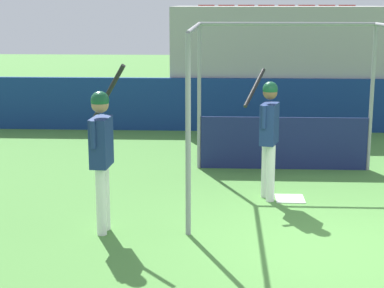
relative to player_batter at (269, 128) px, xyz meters
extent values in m
plane|color=#477F38|center=(0.72, -2.10, -1.12)|extent=(60.00, 60.00, 0.00)
cube|color=navy|center=(0.72, 5.41, -0.49)|extent=(24.00, 0.12, 1.26)
cube|color=#9E9E99|center=(0.72, 7.07, 0.33)|extent=(5.40, 3.20, 2.91)
cube|color=maroon|center=(-1.21, 5.87, 0.18)|extent=(0.45, 0.40, 0.10)
cube|color=maroon|center=(-1.21, 6.05, 0.41)|extent=(0.45, 0.06, 0.40)
cube|color=maroon|center=(-0.66, 5.87, 0.18)|extent=(0.45, 0.40, 0.10)
cube|color=maroon|center=(-0.66, 6.05, 0.41)|extent=(0.45, 0.06, 0.40)
cube|color=maroon|center=(-0.11, 5.87, 0.18)|extent=(0.45, 0.40, 0.10)
cube|color=maroon|center=(-0.11, 6.05, 0.41)|extent=(0.45, 0.06, 0.40)
cube|color=maroon|center=(0.44, 5.87, 0.18)|extent=(0.45, 0.40, 0.10)
cube|color=maroon|center=(0.44, 6.05, 0.41)|extent=(0.45, 0.06, 0.40)
cube|color=maroon|center=(0.99, 5.87, 0.18)|extent=(0.45, 0.40, 0.10)
cube|color=maroon|center=(0.99, 6.05, 0.41)|extent=(0.45, 0.06, 0.40)
cube|color=maroon|center=(1.54, 5.87, 0.18)|extent=(0.45, 0.40, 0.10)
cube|color=maroon|center=(1.54, 6.05, 0.41)|extent=(0.45, 0.06, 0.40)
cube|color=maroon|center=(2.09, 5.87, 0.18)|extent=(0.45, 0.40, 0.10)
cube|color=maroon|center=(2.09, 6.05, 0.41)|extent=(0.45, 0.06, 0.40)
cube|color=maroon|center=(2.64, 5.87, 0.18)|extent=(0.45, 0.40, 0.10)
cube|color=maroon|center=(2.64, 6.05, 0.41)|extent=(0.45, 0.06, 0.40)
cube|color=maroon|center=(-1.21, 6.67, 0.58)|extent=(0.45, 0.40, 0.10)
cube|color=maroon|center=(-1.21, 6.85, 0.81)|extent=(0.45, 0.06, 0.40)
cube|color=maroon|center=(-0.66, 6.67, 0.58)|extent=(0.45, 0.40, 0.10)
cube|color=maroon|center=(-0.66, 6.85, 0.81)|extent=(0.45, 0.06, 0.40)
cube|color=maroon|center=(-0.11, 6.67, 0.58)|extent=(0.45, 0.40, 0.10)
cube|color=maroon|center=(-0.11, 6.85, 0.81)|extent=(0.45, 0.06, 0.40)
cube|color=maroon|center=(0.44, 6.67, 0.58)|extent=(0.45, 0.40, 0.10)
cube|color=maroon|center=(0.44, 6.85, 0.81)|extent=(0.45, 0.06, 0.40)
cube|color=maroon|center=(0.99, 6.67, 0.58)|extent=(0.45, 0.40, 0.10)
cube|color=maroon|center=(0.99, 6.85, 0.81)|extent=(0.45, 0.06, 0.40)
cube|color=maroon|center=(1.54, 6.67, 0.58)|extent=(0.45, 0.40, 0.10)
cube|color=maroon|center=(1.54, 6.85, 0.81)|extent=(0.45, 0.06, 0.40)
cube|color=maroon|center=(2.09, 6.67, 0.58)|extent=(0.45, 0.40, 0.10)
cube|color=maroon|center=(2.09, 6.85, 0.81)|extent=(0.45, 0.06, 0.40)
cube|color=maroon|center=(2.64, 6.67, 0.58)|extent=(0.45, 0.40, 0.10)
cube|color=maroon|center=(2.64, 6.85, 0.81)|extent=(0.45, 0.06, 0.40)
cube|color=maroon|center=(-1.21, 7.47, 0.98)|extent=(0.45, 0.40, 0.10)
cube|color=maroon|center=(-1.21, 7.65, 1.21)|extent=(0.45, 0.06, 0.40)
cube|color=maroon|center=(-0.66, 7.47, 0.98)|extent=(0.45, 0.40, 0.10)
cube|color=maroon|center=(-0.66, 7.65, 1.21)|extent=(0.45, 0.06, 0.40)
cube|color=maroon|center=(-0.11, 7.47, 0.98)|extent=(0.45, 0.40, 0.10)
cube|color=maroon|center=(-0.11, 7.65, 1.21)|extent=(0.45, 0.06, 0.40)
cube|color=maroon|center=(0.44, 7.47, 0.98)|extent=(0.45, 0.40, 0.10)
cube|color=maroon|center=(0.44, 7.65, 1.21)|extent=(0.45, 0.06, 0.40)
cube|color=maroon|center=(0.99, 7.47, 0.98)|extent=(0.45, 0.40, 0.10)
cube|color=maroon|center=(0.99, 7.65, 1.21)|extent=(0.45, 0.06, 0.40)
cube|color=maroon|center=(1.54, 7.47, 0.98)|extent=(0.45, 0.40, 0.10)
cube|color=maroon|center=(1.54, 7.65, 1.21)|extent=(0.45, 0.06, 0.40)
cube|color=maroon|center=(2.09, 7.47, 0.98)|extent=(0.45, 0.40, 0.10)
cube|color=maroon|center=(2.09, 7.65, 1.21)|extent=(0.45, 0.06, 0.40)
cube|color=maroon|center=(2.64, 7.47, 0.98)|extent=(0.45, 0.40, 0.10)
cube|color=maroon|center=(2.64, 7.65, 1.21)|extent=(0.45, 0.06, 0.40)
cube|color=maroon|center=(-1.21, 8.27, 1.38)|extent=(0.45, 0.40, 0.10)
cube|color=maroon|center=(-1.21, 8.45, 1.61)|extent=(0.45, 0.06, 0.40)
cube|color=maroon|center=(-0.66, 8.27, 1.38)|extent=(0.45, 0.40, 0.10)
cube|color=maroon|center=(-0.66, 8.45, 1.61)|extent=(0.45, 0.06, 0.40)
cube|color=maroon|center=(-0.11, 8.27, 1.38)|extent=(0.45, 0.40, 0.10)
cube|color=maroon|center=(-0.11, 8.45, 1.61)|extent=(0.45, 0.06, 0.40)
cube|color=maroon|center=(0.44, 8.27, 1.38)|extent=(0.45, 0.40, 0.10)
cube|color=maroon|center=(0.44, 8.45, 1.61)|extent=(0.45, 0.06, 0.40)
cube|color=maroon|center=(0.99, 8.27, 1.38)|extent=(0.45, 0.40, 0.10)
cube|color=maroon|center=(0.99, 8.45, 1.61)|extent=(0.45, 0.06, 0.40)
cube|color=maroon|center=(1.54, 8.27, 1.38)|extent=(0.45, 0.40, 0.10)
cube|color=maroon|center=(1.54, 8.45, 1.61)|extent=(0.45, 0.06, 0.40)
cube|color=maroon|center=(2.09, 8.27, 1.38)|extent=(0.45, 0.40, 0.10)
cube|color=maroon|center=(2.09, 8.45, 1.61)|extent=(0.45, 0.06, 0.40)
cube|color=maroon|center=(2.64, 8.27, 1.38)|extent=(0.45, 0.40, 0.10)
cube|color=maroon|center=(2.64, 8.45, 1.61)|extent=(0.45, 0.06, 0.40)
cylinder|color=gray|center=(-1.14, -1.64, 0.19)|extent=(0.07, 0.07, 2.63)
cylinder|color=gray|center=(-1.14, 1.87, 0.19)|extent=(0.07, 0.07, 2.63)
cylinder|color=gray|center=(1.96, 1.87, 0.19)|extent=(0.07, 0.07, 2.63)
cylinder|color=gray|center=(-1.14, 0.11, 1.51)|extent=(0.06, 3.51, 0.06)
cylinder|color=gray|center=(0.41, 1.87, 1.51)|extent=(3.10, 0.06, 0.06)
cube|color=navy|center=(0.41, 1.85, -0.64)|extent=(3.03, 0.03, 0.97)
cube|color=white|center=(0.36, -0.01, -1.12)|extent=(0.44, 0.44, 0.02)
cylinder|color=white|center=(0.04, -0.12, -0.68)|extent=(0.16, 0.16, 0.88)
cylinder|color=white|center=(-0.03, 0.10, -0.68)|extent=(0.16, 0.16, 0.88)
cube|color=navy|center=(0.01, -0.01, 0.07)|extent=(0.33, 0.47, 0.62)
sphere|color=brown|center=(0.01, -0.01, 0.55)|extent=(0.22, 0.22, 0.22)
sphere|color=#144C2D|center=(0.01, -0.01, 0.60)|extent=(0.23, 0.23, 0.23)
cylinder|color=navy|center=(-0.09, -0.22, 0.21)|extent=(0.09, 0.09, 0.34)
cylinder|color=navy|center=(0.03, 0.22, 0.21)|extent=(0.09, 0.09, 0.34)
cylinder|color=black|center=(-0.21, 0.32, 0.58)|extent=(0.37, 0.70, 0.55)
sphere|color=black|center=(0.11, 0.16, 0.33)|extent=(0.08, 0.08, 0.08)
cylinder|color=white|center=(-2.28, -1.71, -0.67)|extent=(0.14, 0.14, 0.91)
cylinder|color=white|center=(-2.27, -1.51, -0.67)|extent=(0.14, 0.14, 0.91)
cube|color=navy|center=(-2.28, -1.61, 0.11)|extent=(0.25, 0.46, 0.64)
sphere|color=#A37556|center=(-2.28, -1.61, 0.60)|extent=(0.23, 0.23, 0.23)
sphere|color=#144C2D|center=(-2.28, -1.61, 0.66)|extent=(0.24, 0.24, 0.24)
cylinder|color=navy|center=(-2.33, -1.84, 0.25)|extent=(0.07, 0.07, 0.35)
cylinder|color=navy|center=(-2.30, -1.37, 0.25)|extent=(0.07, 0.07, 0.35)
cylinder|color=black|center=(-2.24, -1.23, 0.70)|extent=(0.54, 0.34, 0.81)
sphere|color=black|center=(-2.37, -1.47, 0.31)|extent=(0.08, 0.08, 0.08)
camera|label=1|loc=(-0.68, -9.67, 1.88)|focal=60.00mm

